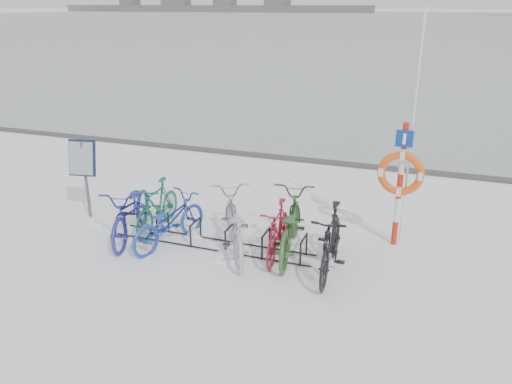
% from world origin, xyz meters
% --- Properties ---
extents(ground, '(900.00, 900.00, 0.00)m').
position_xyz_m(ground, '(0.00, 0.00, 0.00)').
color(ground, white).
rests_on(ground, ground).
extents(ice_sheet, '(400.00, 298.00, 0.02)m').
position_xyz_m(ice_sheet, '(0.00, 155.00, 0.01)').
color(ice_sheet, '#A2AEB7').
rests_on(ice_sheet, ground).
extents(quay_edge, '(400.00, 0.25, 0.10)m').
position_xyz_m(quay_edge, '(0.00, 5.90, 0.05)').
color(quay_edge, '#3F3F42').
rests_on(quay_edge, ground).
extents(bike_rack, '(4.00, 0.48, 0.46)m').
position_xyz_m(bike_rack, '(0.00, 0.00, 0.18)').
color(bike_rack, black).
rests_on(bike_rack, ground).
extents(info_board, '(0.61, 0.32, 1.73)m').
position_xyz_m(info_board, '(-3.10, 0.33, 1.25)').
color(info_board, '#595B5E').
rests_on(info_board, ground).
extents(lifebuoy_station, '(0.84, 0.23, 4.36)m').
position_xyz_m(lifebuoy_station, '(3.29, 1.17, 1.46)').
color(lifebuoy_station, red).
rests_on(lifebuoy_station, ground).
extents(shoreline, '(180.00, 12.00, 9.50)m').
position_xyz_m(shoreline, '(-122.02, 260.00, 2.79)').
color(shoreline, '#525252').
rests_on(shoreline, ground).
extents(bike_0, '(1.29, 2.31, 1.15)m').
position_xyz_m(bike_0, '(-1.67, -0.15, 0.57)').
color(bike_0, navy).
rests_on(bike_0, ground).
extents(bike_1, '(0.56, 1.77, 1.06)m').
position_xyz_m(bike_1, '(-1.38, 0.33, 0.53)').
color(bike_1, '#165D49').
rests_on(bike_1, ground).
extents(bike_2, '(1.14, 2.01, 1.00)m').
position_xyz_m(bike_2, '(-0.82, -0.19, 0.50)').
color(bike_2, '#2040AB').
rests_on(bike_2, ground).
extents(bike_3, '(1.76, 2.34, 1.18)m').
position_xyz_m(bike_3, '(0.47, -0.09, 0.59)').
color(bike_3, '#AAACB2').
rests_on(bike_3, ground).
extents(bike_4, '(0.62, 1.75, 1.03)m').
position_xyz_m(bike_4, '(1.29, 0.07, 0.51)').
color(bike_4, maroon).
rests_on(bike_4, ground).
extents(bike_5, '(1.09, 2.33, 1.18)m').
position_xyz_m(bike_5, '(1.46, 0.23, 0.59)').
color(bike_5, '#305A2A').
rests_on(bike_5, ground).
extents(bike_6, '(0.65, 2.02, 1.20)m').
position_xyz_m(bike_6, '(2.33, -0.21, 0.60)').
color(bike_6, black).
rests_on(bike_6, ground).
extents(snow_drifts, '(4.39, 1.65, 0.21)m').
position_xyz_m(snow_drifts, '(0.12, 0.09, 0.00)').
color(snow_drifts, white).
rests_on(snow_drifts, ground).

